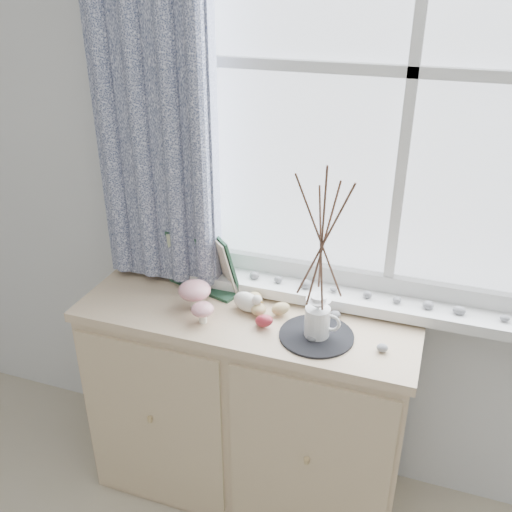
# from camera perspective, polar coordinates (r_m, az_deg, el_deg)

# --- Properties ---
(sideboard) EXTENTS (1.20, 0.45, 0.85)m
(sideboard) POSITION_cam_1_polar(r_m,az_deg,el_deg) (2.26, -0.85, -14.68)
(sideboard) COLOR tan
(sideboard) RESTS_ON ground
(botanical_book) EXTENTS (0.35, 0.22, 0.23)m
(botanical_book) POSITION_cam_1_polar(r_m,az_deg,el_deg) (2.08, -5.46, -0.75)
(botanical_book) COLOR #1D3E2A
(botanical_book) RESTS_ON sideboard
(toadstool_cluster) EXTENTS (0.16, 0.17, 0.11)m
(toadstool_cluster) POSITION_cam_1_polar(r_m,az_deg,el_deg) (1.98, -5.97, -3.97)
(toadstool_cluster) COLOR white
(toadstool_cluster) RESTS_ON sideboard
(wooden_eggs) EXTENTS (0.16, 0.17, 0.06)m
(wooden_eggs) POSITION_cam_1_polar(r_m,az_deg,el_deg) (1.97, 0.83, -5.31)
(wooden_eggs) COLOR tan
(wooden_eggs) RESTS_ON sideboard
(songbird_figurine) EXTENTS (0.16, 0.11, 0.08)m
(songbird_figurine) POSITION_cam_1_polar(r_m,az_deg,el_deg) (1.99, -0.92, -4.50)
(songbird_figurine) COLOR silver
(songbird_figurine) RESTS_ON sideboard
(crocheted_doily) EXTENTS (0.25, 0.25, 0.01)m
(crocheted_doily) POSITION_cam_1_polar(r_m,az_deg,el_deg) (1.89, 6.06, -7.91)
(crocheted_doily) COLOR black
(crocheted_doily) RESTS_ON sideboard
(twig_pitcher) EXTENTS (0.22, 0.22, 0.62)m
(twig_pitcher) POSITION_cam_1_polar(r_m,az_deg,el_deg) (1.71, 6.63, 1.80)
(twig_pitcher) COLOR silver
(twig_pitcher) RESTS_ON crocheted_doily
(sideboard_pebbles) EXTENTS (0.26, 0.19, 0.03)m
(sideboard_pebbles) POSITION_cam_1_polar(r_m,az_deg,el_deg) (1.90, 8.68, -7.62)
(sideboard_pebbles) COLOR gray
(sideboard_pebbles) RESTS_ON sideboard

